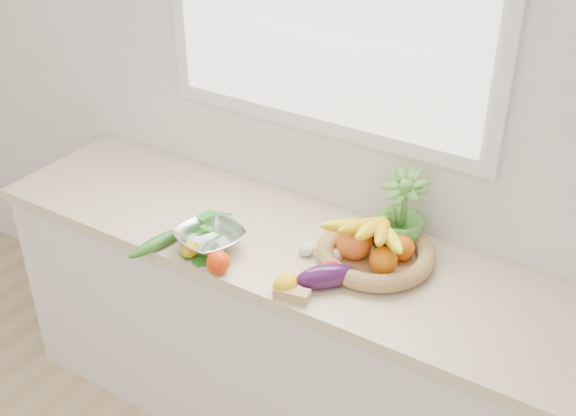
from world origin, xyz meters
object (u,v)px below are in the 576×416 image
Objects in this scene: apple at (333,272)px; eggplant at (327,276)px; potted_herb at (401,212)px; colander_with_spinach at (210,234)px; fruit_basket at (375,247)px; cucumber at (158,242)px.

eggplant reaches higher than apple.
colander_with_spinach is (-0.54, -0.37, -0.08)m from potted_herb.
eggplant is 0.49× the size of fruit_basket.
cucumber is 0.90× the size of colander_with_spinach.
apple is at bearing 88.54° from eggplant.
colander_with_spinach is (-0.45, -0.03, 0.02)m from eggplant.
apple is at bearing 8.46° from colander_with_spinach.
cucumber is 0.75m from fruit_basket.
fruit_basket is (0.07, 0.17, 0.02)m from apple.
fruit_basket is at bearing -101.77° from potted_herb.
potted_herb is at bearing 78.23° from fruit_basket.
potted_herb is 0.66m from colander_with_spinach.
apple is 0.18m from fruit_basket.
potted_herb is (0.09, 0.31, 0.10)m from apple.
potted_herb is (0.09, 0.34, 0.10)m from eggplant.
eggplant is 0.37m from potted_herb.
fruit_basket is 0.56m from colander_with_spinach.
apple is 0.35× the size of eggplant.
fruit_basket is (0.67, 0.33, 0.03)m from cucumber.
eggplant is 0.72× the size of colander_with_spinach.
eggplant is (-0.00, -0.04, 0.01)m from apple.
apple is 0.04m from eggplant.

